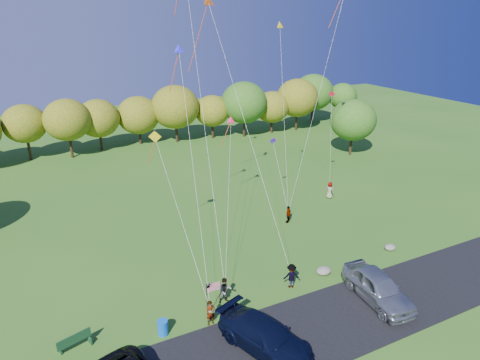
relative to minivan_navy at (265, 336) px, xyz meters
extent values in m
plane|color=#2F621C|center=(4.10, 4.12, -0.92)|extent=(140.00, 140.00, 0.00)
cube|color=black|center=(4.10, 0.12, -0.89)|extent=(44.00, 6.00, 0.06)
cylinder|color=#352513|center=(-10.56, 43.14, 0.40)|extent=(0.36, 0.36, 2.63)
ellipsoid|color=#275D18|center=(-10.56, 43.14, 3.64)|extent=(5.93, 5.93, 5.34)
cylinder|color=#352513|center=(-6.61, 41.47, 0.68)|extent=(0.36, 0.36, 3.20)
ellipsoid|color=#275D18|center=(-6.61, 41.47, 3.85)|extent=(4.81, 4.81, 4.33)
cylinder|color=#352513|center=(-1.25, 40.44, 0.33)|extent=(0.36, 0.36, 2.49)
ellipsoid|color=#275D18|center=(-1.25, 40.44, 3.58)|extent=(6.18, 6.18, 5.57)
cylinder|color=#352513|center=(4.24, 42.28, 0.37)|extent=(0.36, 0.36, 2.58)
ellipsoid|color=#2C5F17|center=(4.24, 42.28, 3.99)|extent=(7.17, 7.17, 6.45)
cylinder|color=#352513|center=(8.73, 41.18, 0.19)|extent=(0.36, 0.36, 2.20)
ellipsoid|color=#275D18|center=(8.73, 41.18, 3.04)|extent=(5.40, 5.40, 4.86)
cylinder|color=#352513|center=(13.91, 43.35, 0.30)|extent=(0.36, 0.36, 2.43)
ellipsoid|color=#2C5F17|center=(13.91, 43.35, 3.11)|extent=(4.92, 4.92, 4.43)
cylinder|color=#352513|center=(19.43, 43.82, 0.24)|extent=(0.36, 0.36, 2.32)
ellipsoid|color=#2C5F17|center=(19.43, 43.82, 3.24)|extent=(5.65, 5.65, 5.08)
cylinder|color=#352513|center=(23.47, 42.95, 0.19)|extent=(0.36, 0.36, 2.20)
ellipsoid|color=#275D18|center=(23.47, 42.95, 3.06)|extent=(5.45, 5.45, 4.90)
cylinder|color=#352513|center=(29.11, 41.68, 0.68)|extent=(0.36, 0.36, 3.20)
ellipsoid|color=#2C5F17|center=(29.11, 41.68, 4.42)|extent=(6.57, 6.57, 5.91)
cylinder|color=#352513|center=(33.38, 41.94, 0.36)|extent=(0.36, 0.36, 2.55)
ellipsoid|color=#275D18|center=(33.38, 41.94, 3.71)|extent=(6.39, 6.39, 5.75)
cylinder|color=#352513|center=(39.69, 42.31, 0.49)|extent=(0.36, 0.36, 2.80)
ellipsoid|color=#2C5F17|center=(39.69, 42.31, 3.96)|extent=(6.39, 6.39, 5.75)
cylinder|color=#352513|center=(28.10, 26.12, 0.48)|extent=(0.36, 0.36, 2.80)
ellipsoid|color=#275D18|center=(28.10, 26.12, 3.83)|extent=(6.00, 6.00, 5.40)
imported|color=black|center=(0.00, 0.00, 0.00)|extent=(4.30, 6.37, 1.71)
imported|color=#94999E|center=(8.80, 0.54, 0.11)|extent=(2.79, 5.87, 1.94)
imported|color=#4C4C59|center=(-1.86, 3.32, -0.10)|extent=(0.65, 0.48, 1.64)
imported|color=#4C4C59|center=(-0.18, 4.85, -0.02)|extent=(0.91, 0.73, 1.80)
imported|color=#4C4C59|center=(4.57, 4.34, -0.03)|extent=(1.30, 0.99, 1.78)
imported|color=#4C4C59|center=(9.73, 12.79, -0.10)|extent=(1.01, 0.87, 1.63)
imported|color=#4C4C59|center=(16.48, 15.53, -0.05)|extent=(0.92, 1.02, 1.74)
cube|color=#163E20|center=(-9.52, 4.89, -0.47)|extent=(1.89, 0.68, 0.06)
cube|color=#163E20|center=(-9.52, 4.69, -0.14)|extent=(1.87, 0.62, 0.59)
cube|color=#163E20|center=(-10.32, 4.89, -0.69)|extent=(0.22, 0.49, 0.45)
cube|color=#163E20|center=(-8.71, 4.89, -0.69)|extent=(0.22, 0.49, 0.45)
cylinder|color=blue|center=(-4.73, 3.75, -0.44)|extent=(0.63, 0.63, 0.95)
cylinder|color=black|center=(-1.81, 3.98, 0.30)|extent=(0.05, 0.05, 2.44)
cube|color=red|center=(-1.37, 3.98, 1.18)|extent=(0.88, 0.58, 0.02)
cube|color=navy|center=(-1.64, 3.99, 1.35)|extent=(0.35, 0.02, 0.27)
ellipsoid|color=gray|center=(7.55, 4.59, -0.63)|extent=(1.13, 0.89, 0.57)
ellipsoid|color=gray|center=(14.39, 4.99, -0.68)|extent=(0.92, 0.77, 0.48)
cone|color=#C45315|center=(3.64, 15.68, 17.69)|extent=(1.51, 1.16, 1.36)
cone|color=#1717E7|center=(0.54, 13.86, 14.38)|extent=(0.90, 0.57, 0.77)
cone|color=gold|center=(10.21, 16.00, 15.84)|extent=(0.74, 0.27, 0.72)
cube|color=red|center=(16.00, 15.79, 9.74)|extent=(0.51, 0.35, 0.58)
cube|color=yellow|center=(-2.11, 12.15, 8.73)|extent=(0.84, 0.39, 0.89)
cube|color=#4714CD|center=(10.62, 17.27, 5.50)|extent=(0.69, 0.22, 0.67)
cone|color=#F4114A|center=(6.03, 16.91, 8.01)|extent=(0.84, 0.51, 0.77)
camera|label=1|loc=(-9.74, -16.37, 16.69)|focal=32.00mm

